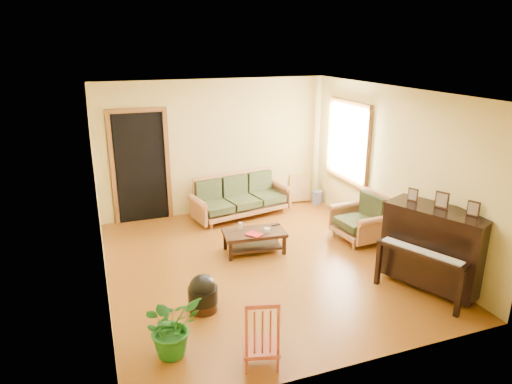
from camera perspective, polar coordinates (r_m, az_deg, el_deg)
name	(u,v)px	position (r m, az deg, el deg)	size (l,w,h in m)	color
floor	(261,264)	(7.10, 0.61, -8.94)	(5.00, 5.00, 0.00)	#60320C
doorway	(141,168)	(8.71, -14.22, 2.92)	(1.08, 0.16, 2.05)	black
window	(348,141)	(8.64, 11.45, 6.24)	(0.12, 1.36, 1.46)	white
sofa	(241,196)	(8.80, -1.83, -0.56)	(1.91, 0.80, 0.82)	#985E37
coffee_table	(254,242)	(7.40, -0.22, -6.21)	(0.98, 0.54, 0.36)	black
armchair	(359,217)	(7.93, 12.72, -3.10)	(0.80, 0.84, 0.84)	#985E37
piano	(434,249)	(6.65, 21.36, -6.68)	(0.77, 1.31, 1.16)	black
footstool	(203,297)	(5.94, -6.63, -12.92)	(0.38, 0.38, 0.36)	black
red_chair	(261,330)	(4.94, 0.60, -16.88)	(0.37, 0.41, 0.80)	maroon
leaning_frame	(300,188)	(9.70, 5.55, 0.53)	(0.46, 0.10, 0.62)	#B5933C
ceramic_crock	(317,197)	(9.68, 7.60, -0.64)	(0.22, 0.22, 0.27)	#2E3D8C
potted_plant	(171,326)	(5.17, -10.52, -16.12)	(0.62, 0.54, 0.69)	#1A5D1A
book	(251,236)	(7.12, -0.63, -5.57)	(0.18, 0.25, 0.02)	#A21516
candle	(240,226)	(7.41, -1.96, -4.23)	(0.06, 0.06, 0.11)	silver
glass_jar	(267,230)	(7.29, 1.38, -4.79)	(0.10, 0.10, 0.06)	silver
remote	(276,225)	(7.58, 2.47, -4.09)	(0.15, 0.04, 0.01)	black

